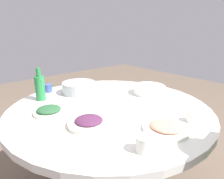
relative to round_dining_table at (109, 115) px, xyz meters
name	(u,v)px	position (x,y,z in m)	size (l,w,h in m)	color
round_dining_table	(109,115)	(0.00, 0.00, 0.00)	(1.36, 1.36, 0.73)	#99999E
rice_bowl	(79,87)	(0.39, 0.00, 0.12)	(0.27, 0.27, 0.10)	#B2B5BA
soup_bowl	(149,90)	(-0.01, -0.42, 0.10)	(0.27, 0.25, 0.07)	white
dish_greens	(49,111)	(0.16, 0.37, 0.09)	(0.19, 0.19, 0.05)	silver
dish_shrimp	(166,127)	(-0.45, -0.01, 0.09)	(0.25, 0.25, 0.04)	white
dish_eggplant	(89,122)	(-0.14, 0.27, 0.09)	(0.24, 0.24, 0.05)	silver
green_bottle	(40,87)	(0.43, 0.30, 0.17)	(0.07, 0.07, 0.24)	#237A3D
tea_cup_near	(144,144)	(-0.50, 0.22, 0.11)	(0.08, 0.08, 0.07)	silver
tea_cup_far	(48,88)	(0.58, 0.18, 0.10)	(0.06, 0.06, 0.06)	#394F97
tea_cup_side	(193,117)	(-0.50, -0.21, 0.10)	(0.07, 0.07, 0.06)	white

